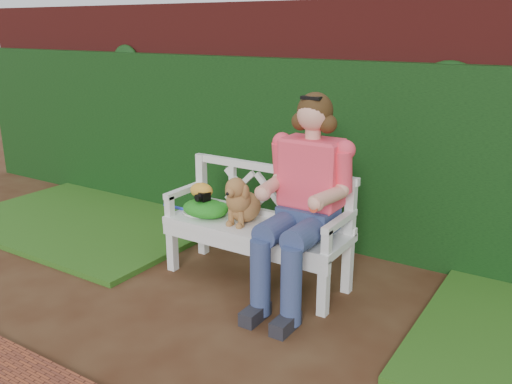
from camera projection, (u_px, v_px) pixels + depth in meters
The scene contains 11 objects.
ground at pixel (232, 322), 3.78m from camera, with size 60.00×60.00×0.00m, color #391C0E.
brick_wall at pixel (349, 126), 4.98m from camera, with size 10.00×0.30×2.20m, color maroon.
ivy_hedge at pixel (338, 157), 4.88m from camera, with size 10.00×0.18×1.70m, color #174014.
grass_left at pixel (95, 219), 5.73m from camera, with size 2.60×2.00×0.05m, color #1D4F11.
garden_bench at pixel (256, 253), 4.34m from camera, with size 1.58×0.60×0.48m, color white, non-canonical shape.
seated_woman at pixel (308, 197), 3.92m from camera, with size 0.67×0.89×1.58m, color red, non-canonical shape.
dog at pixel (243, 199), 4.26m from camera, with size 0.26×0.36×0.40m, color brown, non-canonical shape.
tennis_racket at pixel (196, 212), 4.52m from camera, with size 0.55×0.23×0.03m, color white, non-canonical shape.
green_bag at pixel (205, 208), 4.44m from camera, with size 0.40×0.31×0.14m, color #226B1F, non-canonical shape.
camera_item at pixel (203, 196), 4.41m from camera, with size 0.11×0.08×0.07m, color black.
baseball_glove at pixel (201, 191), 4.46m from camera, with size 0.20×0.15×0.13m, color gold.
Camera 1 is at (1.94, -2.72, 1.98)m, focal length 38.00 mm.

